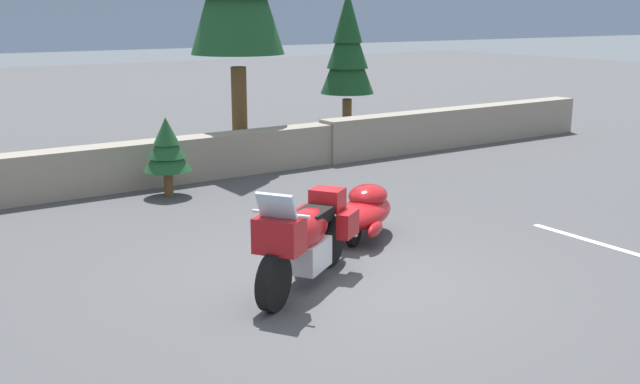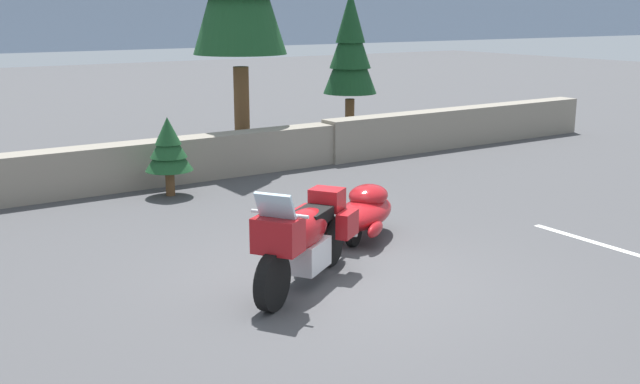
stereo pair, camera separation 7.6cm
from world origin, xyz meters
name	(u,v)px [view 1 (the left image)]	position (x,y,z in m)	size (l,w,h in m)	color
ground_plane	(341,280)	(0.00, 0.00, 0.00)	(80.00, 80.00, 0.00)	#424244
stone_guard_wall	(171,160)	(0.41, 6.19, 0.44)	(24.00, 0.63, 0.93)	gray
touring_motorcycle	(304,237)	(-0.48, 0.11, 0.62)	(2.01, 1.48, 1.33)	black
car_shaped_trailer	(364,211)	(1.31, 1.27, 0.41)	(2.04, 1.51, 0.76)	black
pine_tree_secondary	(348,48)	(5.98, 8.10, 2.36)	(1.34, 1.34, 3.77)	brown
pine_sapling_near	(167,147)	(-0.05, 5.27, 0.89)	(0.85, 0.85, 1.42)	brown
parking_stripe_marker	(640,255)	(3.93, -1.50, 0.00)	(0.12, 3.60, 0.01)	silver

